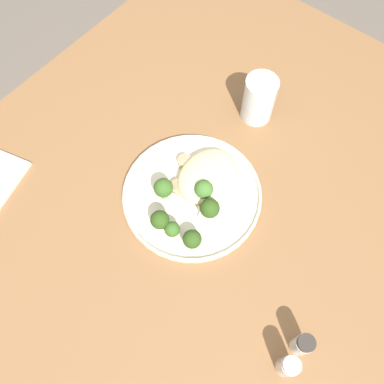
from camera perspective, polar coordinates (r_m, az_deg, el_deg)
ground at (r=1.54m, az=-1.59°, el=-13.59°), size 6.00×6.00×0.00m
wooden_dining_table at (r=0.91m, az=-2.62°, el=-4.65°), size 1.40×1.00×0.74m
dinner_plate at (r=0.84m, az=0.00°, el=-0.34°), size 0.29×0.29×0.02m
noodle_bed at (r=0.84m, az=2.22°, el=2.32°), size 0.14×0.11×0.04m
seared_scallop_left_edge at (r=0.82m, az=2.03°, el=-1.71°), size 0.04×0.04×0.01m
seared_scallop_right_edge at (r=0.87m, az=-1.11°, el=4.43°), size 0.03×0.03×0.02m
seared_scallop_tilted_round at (r=0.84m, az=-2.03°, el=0.86°), size 0.03×0.03×0.02m
seared_scallop_rear_pale at (r=0.84m, az=3.30°, el=1.26°), size 0.02×0.02×0.01m
broccoli_floret_right_tilted at (r=0.81m, az=1.67°, el=0.35°), size 0.04×0.04×0.05m
broccoli_floret_tall_stalk at (r=0.77m, az=0.02°, el=-6.65°), size 0.04×0.04×0.05m
broccoli_floret_near_rim at (r=0.78m, az=-2.80°, el=-5.29°), size 0.03×0.03×0.04m
broccoli_floret_rear_charred at (r=0.78m, az=-4.53°, el=-3.94°), size 0.04×0.04×0.06m
broccoli_floret_center_pile at (r=0.81m, az=-4.04°, el=0.52°), size 0.04×0.04×0.06m
broccoli_floret_small_sprig at (r=0.79m, az=2.52°, el=-2.33°), size 0.04×0.04×0.06m
onion_sliver_short_strip at (r=0.81m, az=-2.98°, el=-5.60°), size 0.02×0.04×0.00m
onion_sliver_curled_piece at (r=0.83m, az=1.57°, el=-1.97°), size 0.06×0.02×0.00m
onion_sliver_pale_crescent at (r=0.83m, az=-1.75°, el=-0.83°), size 0.01×0.05×0.00m
water_glass at (r=0.93m, az=9.30°, el=12.47°), size 0.07×0.07×0.11m
salt_shaker at (r=0.75m, az=13.35°, el=-22.74°), size 0.03×0.03×0.07m
pepper_shaker at (r=0.76m, az=15.23°, el=-19.99°), size 0.03×0.03×0.07m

